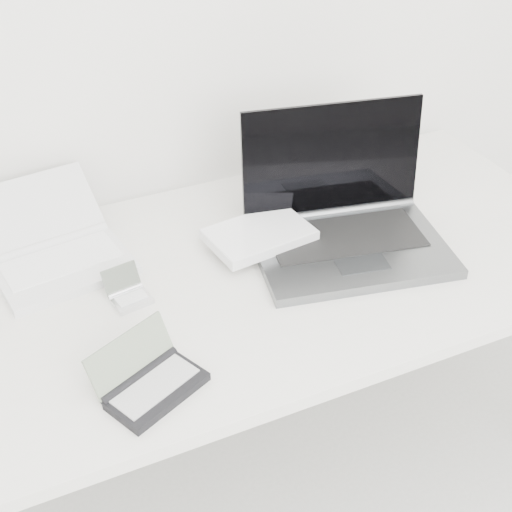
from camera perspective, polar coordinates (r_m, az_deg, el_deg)
name	(u,v)px	position (r m, az deg, el deg)	size (l,w,h in m)	color
desk	(261,281)	(1.64, 0.37, -2.02)	(1.60, 0.80, 0.73)	white
laptop_large	(330,225)	(1.67, 5.98, 2.48)	(0.56, 0.41, 0.30)	#5D5F62
netbook_open_white	(55,251)	(1.67, -15.75, 0.38)	(0.33, 0.38, 0.13)	white
pda_silver	(128,294)	(1.53, -10.18, -3.00)	(0.09, 0.10, 0.06)	silver
palmtop_charcoal	(150,381)	(1.33, -8.50, -9.90)	(0.22, 0.20, 0.09)	black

